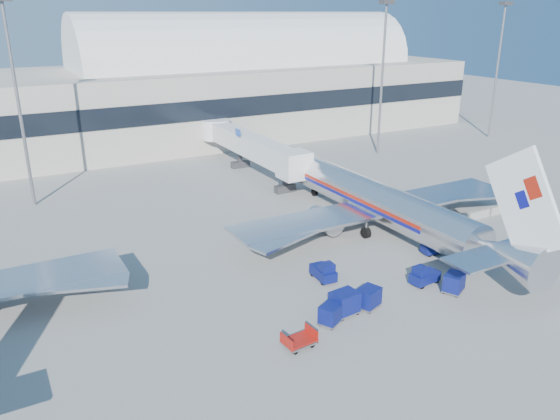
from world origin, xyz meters
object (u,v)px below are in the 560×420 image
airliner_main (382,203)px  tug_right (433,247)px  barrier_near (456,220)px  tug_lead (424,276)px  cart_solo_near (454,282)px  cart_open_red (299,341)px  tug_left (324,272)px  cart_solo_far (531,250)px  cart_train_b (345,303)px  cart_train_a (369,297)px  mast_west (14,74)px  mast_far_east (500,51)px  jetbridge_near (246,144)px  barrier_mid (478,214)px  barrier_far (499,209)px  cart_train_c (330,314)px  mast_east (383,56)px

airliner_main → tug_right: (0.52, -6.97, -2.24)m
barrier_near → tug_lead: bearing=-145.5°
cart_solo_near → tug_right: bearing=32.5°
tug_right → cart_open_red: bearing=-153.0°
tug_lead → tug_left: tug_left is taller
tug_right → cart_solo_far: cart_solo_far is taller
cart_open_red → cart_solo_far: bearing=-1.4°
airliner_main → cart_train_b: airliner_main is taller
tug_lead → cart_train_a: (-6.31, -0.85, 0.11)m
tug_right → mast_west: bearing=140.0°
mast_far_east → jetbridge_near: bearing=179.0°
tug_right → tug_left: (-11.71, 0.48, 0.08)m
barrier_mid → cart_solo_far: size_ratio=1.18×
tug_left → cart_train_b: 5.59m
barrier_near → tug_lead: size_ratio=1.16×
jetbridge_near → barrier_near: size_ratio=9.17×
barrier_near → barrier_far: same height
mast_far_east → tug_right: mast_far_east is taller
tug_right → cart_solo_near: bearing=-114.7°
cart_train_a → cart_solo_near: bearing=-31.0°
cart_train_b → cart_train_c: size_ratio=1.06×
barrier_far → tug_right: 14.77m
barrier_near → barrier_mid: (3.30, 0.00, 0.00)m
cart_train_c → cart_open_red: (-3.41, -1.37, -0.37)m
airliner_main → cart_solo_near: size_ratio=16.85×
cart_train_a → cart_solo_near: cart_train_a is taller
jetbridge_near → cart_open_red: size_ratio=12.22×
barrier_far → cart_open_red: 34.40m
jetbridge_near → mast_west: size_ratio=1.22×
barrier_near → tug_left: 19.59m
mast_east → cart_solo_far: 42.13m
cart_solo_near → jetbridge_near: bearing=62.7°
jetbridge_near → tug_right: jetbridge_near is taller
mast_east → barrier_near: size_ratio=7.53×
barrier_mid → tug_left: 22.83m
mast_far_east → barrier_mid: mast_far_east is taller
tug_left → cart_train_c: bearing=154.1°
barrier_far → cart_solo_far: size_ratio=1.18×
mast_west → barrier_far: bearing=-32.1°
mast_east → mast_far_east: size_ratio=1.00×
barrier_near → cart_solo_near: bearing=-136.5°
cart_train_c → cart_solo_far: size_ratio=0.81×
cart_train_a → cart_solo_near: 7.53m
mast_far_east → barrier_mid: bearing=-140.3°
barrier_far → cart_train_b: (-27.46, -9.30, 0.51)m
jetbridge_near → cart_solo_near: bearing=-91.3°
jetbridge_near → mast_far_east: bearing=-1.0°
tug_right → tug_lead: bearing=-133.8°
airliner_main → cart_solo_near: airliner_main is taller
mast_west → cart_open_red: mast_west is taller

